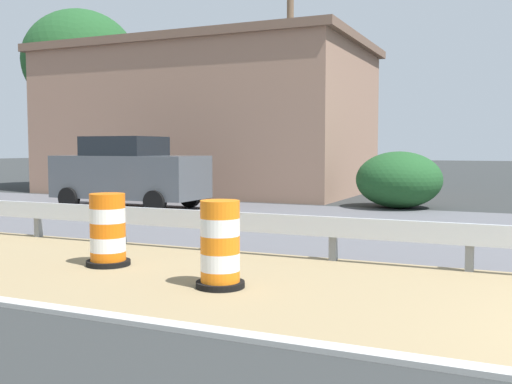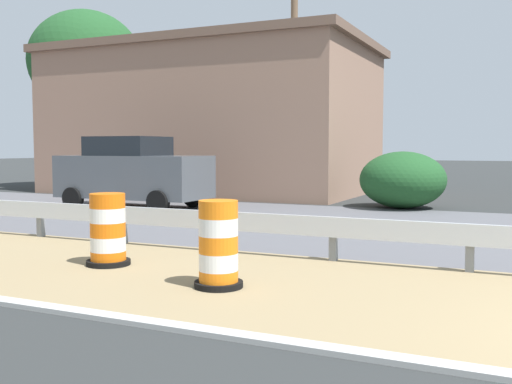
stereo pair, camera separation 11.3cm
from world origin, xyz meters
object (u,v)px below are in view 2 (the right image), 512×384
object	(u,v)px
car_mid_far_lane	(133,172)
traffic_barrel_close	(218,248)
traffic_barrel_mid	(108,233)
utility_pole_near	(294,63)

from	to	relation	value
car_mid_far_lane	traffic_barrel_close	bearing A→B (deg)	-48.07
traffic_barrel_mid	utility_pole_near	world-z (taller)	utility_pole_near
traffic_barrel_mid	car_mid_far_lane	bearing A→B (deg)	33.91
car_mid_far_lane	traffic_barrel_mid	bearing A→B (deg)	-56.38
car_mid_far_lane	utility_pole_near	distance (m)	6.99
utility_pole_near	car_mid_far_lane	bearing A→B (deg)	147.91
traffic_barrel_close	traffic_barrel_mid	xyz separation A→B (m)	(0.58, 2.23, -0.01)
traffic_barrel_close	traffic_barrel_mid	size ratio (longest dim) A/B	1.02
traffic_barrel_mid	car_mid_far_lane	size ratio (longest dim) A/B	0.24
traffic_barrel_close	car_mid_far_lane	xyz separation A→B (m)	(7.82, 7.10, 0.55)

